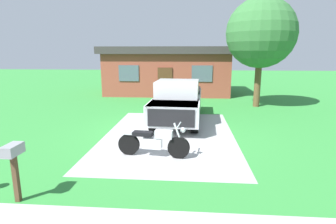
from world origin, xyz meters
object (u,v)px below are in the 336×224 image
motorcycle (154,141)px  neighbor_house (168,70)px  pickup_truck (178,100)px  mailbox (13,158)px  shade_tree (261,33)px

motorcycle → neighbor_house: size_ratio=0.23×
motorcycle → pickup_truck: 4.60m
mailbox → shade_tree: 13.81m
mailbox → neighbor_house: 16.45m
motorcycle → pickup_truck: size_ratio=0.39×
motorcycle → pickup_truck: bearing=83.3°
motorcycle → shade_tree: shade_tree is taller
pickup_truck → shade_tree: shade_tree is taller
motorcycle → pickup_truck: pickup_truck is taller
motorcycle → shade_tree: bearing=59.4°
motorcycle → neighbor_house: neighbor_house is taller
pickup_truck → shade_tree: size_ratio=0.94×
mailbox → shade_tree: (7.49, 11.17, 3.17)m
neighbor_house → pickup_truck: bearing=-82.4°
pickup_truck → mailbox: size_ratio=4.54×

